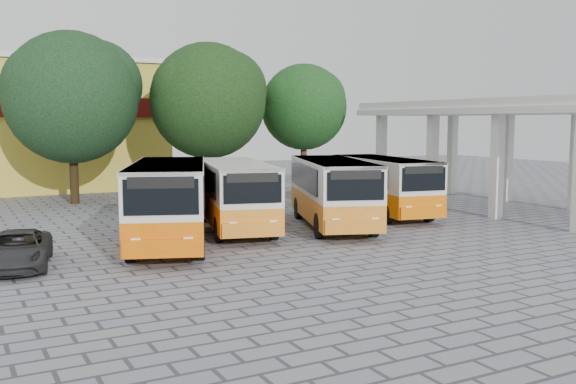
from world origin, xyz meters
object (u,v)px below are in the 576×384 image
bus_centre_left (236,191)px  bus_centre_right (333,188)px  parked_car (17,250)px  bus_far_left (169,198)px  bus_far_right (384,182)px

bus_centre_left → bus_centre_right: (3.83, -1.20, 0.03)m
bus_centre_right → parked_car: 12.47m
bus_far_left → bus_far_right: bearing=32.7°
bus_centre_right → bus_far_left: bearing=-155.2°
bus_far_right → parked_car: bus_far_right is taller
bus_centre_left → parked_car: bus_centre_left is taller
bus_centre_right → parked_car: bus_centre_right is taller
bus_centre_left → parked_car: bearing=-145.6°
bus_far_left → parked_car: (-5.12, -1.25, -1.14)m
bus_centre_right → bus_centre_left: bearing=-177.3°
bus_centre_left → bus_centre_right: size_ratio=0.97×
bus_centre_left → parked_car: (-8.45, -3.04, -1.03)m
bus_far_left → parked_car: bearing=-145.5°
bus_centre_left → bus_centre_right: bus_centre_right is taller
bus_centre_left → parked_car: size_ratio=2.03×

